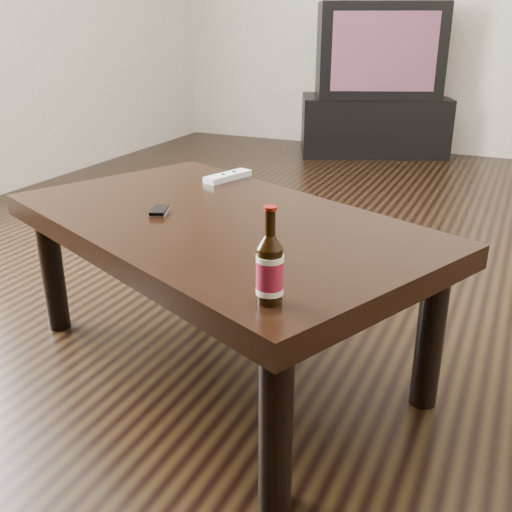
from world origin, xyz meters
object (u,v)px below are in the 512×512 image
at_px(tv_stand, 373,125).
at_px(remote, 228,176).
at_px(tv, 379,50).
at_px(beer_bottle, 270,270).
at_px(phone, 159,211).
at_px(coffee_table, 218,238).

bearing_deg(tv_stand, remote, -108.50).
xyz_separation_m(tv_stand, tv, (0.00, -0.00, 0.56)).
bearing_deg(tv_stand, beer_bottle, -101.44).
xyz_separation_m(beer_bottle, remote, (-0.53, 0.84, -0.06)).
relative_size(beer_bottle, remote, 1.01).
height_order(beer_bottle, remote, beer_bottle).
distance_m(tv_stand, remote, 2.91).
height_order(tv, remote, tv).
distance_m(tv_stand, phone, 3.35).
bearing_deg(phone, tv_stand, 71.91).
height_order(beer_bottle, phone, beer_bottle).
relative_size(tv, phone, 10.61).
relative_size(tv_stand, phone, 11.19).
distance_m(tv, phone, 3.35).
xyz_separation_m(tv_stand, coffee_table, (0.36, -3.29, 0.19)).
xyz_separation_m(tv, phone, (0.19, -3.33, -0.30)).
bearing_deg(coffee_table, remote, 113.20).
distance_m(tv_stand, beer_bottle, 3.82).
xyz_separation_m(coffee_table, phone, (-0.17, -0.04, 0.07)).
height_order(tv, beer_bottle, tv).
height_order(phone, remote, remote).
bearing_deg(remote, beer_bottle, -40.27).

